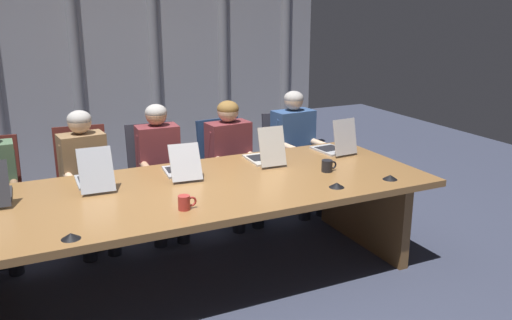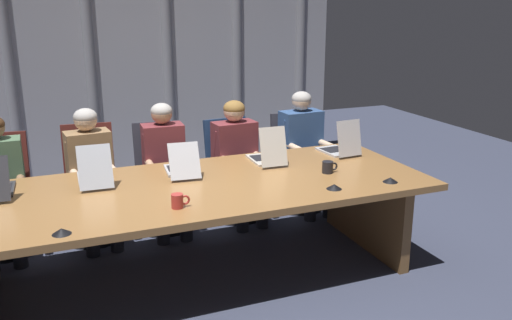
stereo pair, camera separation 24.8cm
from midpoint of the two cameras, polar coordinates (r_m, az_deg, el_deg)
ground_plane at (r=4.23m, az=-4.09°, el=-11.94°), size 10.81×10.81×0.00m
conference_table at (r=3.99m, az=-4.26°, el=-4.66°), size 3.38×1.32×0.72m
curtain_backdrop at (r=6.38m, az=-12.02°, el=9.91°), size 4.99×0.17×2.66m
laptop_left_mid at (r=4.11m, az=-14.84°, el=-1.46°), size 0.25×0.49×0.31m
laptop_center at (r=4.20m, az=-6.08°, el=-0.72°), size 0.27×0.46×0.27m
laptop_right_mid at (r=4.46m, az=2.74°, el=0.48°), size 0.23×0.43×0.32m
laptop_right_end at (r=4.79m, az=10.20°, el=1.33°), size 0.26×0.40×0.32m
office_chair_left_end at (r=4.96m, az=-23.60°, el=-4.59°), size 0.60×0.60×0.94m
office_chair_left_mid at (r=4.98m, az=-15.39°, el=-3.64°), size 0.60×0.60×0.96m
office_chair_center at (r=5.08m, az=-8.38°, el=-2.94°), size 0.60×0.60×0.93m
office_chair_right_mid at (r=5.27m, az=-1.00°, el=-2.10°), size 0.60×0.60×0.91m
office_chair_right_end at (r=5.54m, az=5.50°, el=-1.27°), size 0.60×0.61×0.91m
person_left_mid at (r=4.74m, az=-15.32°, el=-0.93°), size 0.41×0.57×1.14m
person_center at (r=4.84m, az=-7.96°, el=-0.18°), size 0.38×0.56×1.14m
person_right_mid at (r=5.04m, az=-0.44°, el=0.64°), size 0.43×0.57×1.12m
person_right_end at (r=5.33m, az=6.44°, el=1.56°), size 0.43×0.56×1.16m
coffee_mug_near at (r=4.25m, az=9.19°, el=-0.75°), size 0.13×0.08×0.09m
coffee_mug_far at (r=3.51m, az=-6.13°, el=-4.29°), size 0.12×0.08×0.09m
conference_mic_left_side at (r=4.14m, az=15.52°, el=-2.01°), size 0.11×0.11×0.03m
conference_mic_middle at (r=3.27m, az=-17.57°, el=-7.12°), size 0.11×0.11×0.03m
conference_mic_right_side at (r=3.90m, az=9.96°, el=-2.76°), size 0.11×0.11×0.03m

